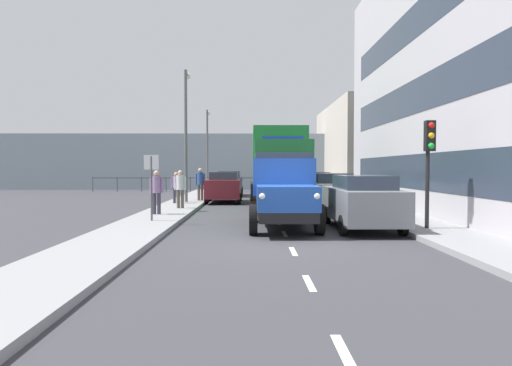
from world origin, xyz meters
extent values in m
plane|color=#38383D|center=(0.00, -8.37, 0.00)|extent=(80.00, 80.00, 0.00)
cube|color=gray|center=(-4.51, -8.37, 0.07)|extent=(2.07, 35.49, 0.15)
cube|color=gray|center=(4.51, -8.37, 0.07)|extent=(2.07, 35.49, 0.15)
cube|color=silver|center=(0.00, 7.37, 0.00)|extent=(0.12, 1.10, 0.01)
cube|color=silver|center=(0.00, 4.41, 0.00)|extent=(0.12, 1.10, 0.01)
cube|color=silver|center=(0.00, 1.47, 0.00)|extent=(0.12, 1.10, 0.01)
cube|color=silver|center=(0.00, -1.40, 0.00)|extent=(0.12, 1.10, 0.01)
cube|color=silver|center=(0.00, -4.10, 0.00)|extent=(0.12, 1.10, 0.01)
cube|color=silver|center=(0.00, -6.47, 0.00)|extent=(0.12, 1.10, 0.01)
cube|color=silver|center=(0.00, -9.32, 0.00)|extent=(0.12, 1.10, 0.01)
cube|color=silver|center=(0.00, -12.30, 0.00)|extent=(0.12, 1.10, 0.01)
cube|color=silver|center=(0.00, -15.11, 0.00)|extent=(0.12, 1.10, 0.01)
cube|color=silver|center=(0.00, -17.34, 0.00)|extent=(0.12, 1.10, 0.01)
cube|color=silver|center=(0.00, -20.14, 0.00)|extent=(0.12, 1.10, 0.01)
cube|color=silver|center=(0.00, -23.06, 0.00)|extent=(0.12, 1.10, 0.01)
cube|color=#2D3847|center=(-5.58, -4.76, 1.80)|extent=(0.08, 20.86, 1.40)
cube|color=#2D3847|center=(-5.58, -4.76, 4.80)|extent=(0.08, 20.86, 1.40)
cube|color=#2D3847|center=(-5.58, -4.76, 7.80)|extent=(0.08, 20.86, 1.40)
cube|color=beige|center=(-9.38, -26.31, 3.57)|extent=(7.66, 14.71, 7.15)
cube|color=#84939E|center=(0.00, -29.11, 2.50)|extent=(80.00, 0.80, 5.00)
cylinder|color=#4C5156|center=(-14.00, -25.51, 0.60)|extent=(0.08, 0.08, 1.20)
cylinder|color=#4C5156|center=(-12.00, -25.51, 0.60)|extent=(0.08, 0.08, 1.20)
cylinder|color=#4C5156|center=(-10.00, -25.51, 0.60)|extent=(0.08, 0.08, 1.20)
cylinder|color=#4C5156|center=(-8.00, -25.51, 0.60)|extent=(0.08, 0.08, 1.20)
cylinder|color=#4C5156|center=(-6.00, -25.51, 0.60)|extent=(0.08, 0.08, 1.20)
cylinder|color=#4C5156|center=(-4.00, -25.51, 0.60)|extent=(0.08, 0.08, 1.20)
cylinder|color=#4C5156|center=(-2.00, -25.51, 0.60)|extent=(0.08, 0.08, 1.20)
cylinder|color=#4C5156|center=(0.00, -25.51, 0.60)|extent=(0.08, 0.08, 1.20)
cylinder|color=#4C5156|center=(2.00, -25.51, 0.60)|extent=(0.08, 0.08, 1.20)
cylinder|color=#4C5156|center=(4.00, -25.51, 0.60)|extent=(0.08, 0.08, 1.20)
cylinder|color=#4C5156|center=(6.00, -25.51, 0.60)|extent=(0.08, 0.08, 1.20)
cylinder|color=#4C5156|center=(8.00, -25.51, 0.60)|extent=(0.08, 0.08, 1.20)
cylinder|color=#4C5156|center=(10.00, -25.51, 0.60)|extent=(0.08, 0.08, 1.20)
cylinder|color=#4C5156|center=(12.00, -25.51, 0.60)|extent=(0.08, 0.08, 1.20)
cylinder|color=#4C5156|center=(14.00, -25.51, 0.60)|extent=(0.08, 0.08, 1.20)
cube|color=#4C5156|center=(0.00, -25.51, 1.12)|extent=(28.00, 0.08, 0.08)
cube|color=black|center=(-0.04, -2.86, 0.60)|extent=(1.64, 5.60, 0.30)
cube|color=#1E479E|center=(-0.04, -1.01, 1.10)|extent=(1.72, 1.90, 0.70)
cube|color=silver|center=(-0.04, -0.11, 1.07)|extent=(1.16, 0.08, 0.56)
sphere|color=white|center=(-0.77, -0.11, 1.20)|extent=(0.20, 0.20, 0.20)
sphere|color=white|center=(0.70, -0.11, 1.20)|extent=(0.20, 0.20, 0.20)
cube|color=#1E479E|center=(-0.04, -2.52, 1.67)|extent=(1.93, 1.34, 1.15)
cube|color=#2D3847|center=(-0.04, -2.52, 2.15)|extent=(1.78, 1.23, 0.56)
cube|color=#2D2319|center=(-0.04, -4.20, 0.83)|extent=(2.10, 2.80, 0.16)
cube|color=black|center=(-1.05, -4.20, 1.15)|extent=(0.08, 2.80, 0.56)
cube|color=black|center=(0.97, -4.20, 1.15)|extent=(0.08, 2.80, 0.56)
cylinder|color=black|center=(-1.01, -1.18, 0.45)|extent=(0.24, 0.90, 0.90)
cylinder|color=black|center=(0.93, -1.18, 0.45)|extent=(0.24, 0.90, 0.90)
cylinder|color=black|center=(-1.01, -4.40, 0.45)|extent=(0.24, 0.90, 0.90)
cylinder|color=black|center=(0.93, -4.40, 0.45)|extent=(0.24, 0.90, 0.90)
cube|color=#1E7033|center=(-0.36, -7.39, 1.82)|extent=(2.40, 2.21, 2.60)
cube|color=#2D3847|center=(-0.36, -7.39, 2.39)|extent=(2.20, 2.04, 0.80)
cube|color=#1933B2|center=(-0.36, -7.39, 3.22)|extent=(1.75, 0.20, 0.16)
cube|color=#1E7033|center=(-0.36, -11.39, 2.37)|extent=(2.50, 5.95, 3.00)
cube|color=black|center=(-0.36, -10.45, 0.70)|extent=(2.00, 8.07, 0.36)
cylinder|color=black|center=(-1.51, -7.48, 0.52)|extent=(0.28, 1.04, 1.04)
cylinder|color=black|center=(0.79, -7.48, 0.52)|extent=(0.28, 1.04, 1.04)
cylinder|color=black|center=(-1.51, -11.09, 0.52)|extent=(0.28, 1.04, 1.04)
cylinder|color=black|center=(0.79, -11.09, 0.52)|extent=(0.28, 1.04, 1.04)
cylinder|color=black|center=(-1.51, -13.22, 0.52)|extent=(0.28, 1.04, 1.04)
cylinder|color=black|center=(0.79, -13.22, 0.52)|extent=(0.28, 1.04, 1.04)
cube|color=slate|center=(-2.52, -2.38, 0.80)|extent=(1.83, 4.51, 1.00)
cube|color=#2D3847|center=(-2.52, -2.18, 1.51)|extent=(1.50, 2.48, 0.42)
cylinder|color=black|center=(-1.66, -3.78, 0.30)|extent=(0.18, 0.60, 0.60)
cylinder|color=black|center=(-3.39, -3.78, 0.30)|extent=(0.18, 0.60, 0.60)
cylinder|color=black|center=(-1.66, -0.99, 0.30)|extent=(0.18, 0.60, 0.60)
cylinder|color=black|center=(-3.39, -0.99, 0.30)|extent=(0.18, 0.60, 0.60)
cube|color=#B7BABF|center=(-2.52, -8.33, 0.80)|extent=(1.84, 4.52, 1.00)
cube|color=#2D3847|center=(-2.52, -8.13, 1.51)|extent=(1.51, 2.49, 0.42)
cylinder|color=black|center=(-1.65, -9.73, 0.30)|extent=(0.18, 0.60, 0.60)
cylinder|color=black|center=(-3.40, -9.73, 0.30)|extent=(0.18, 0.60, 0.60)
cylinder|color=black|center=(-1.65, -6.93, 0.30)|extent=(0.18, 0.60, 0.60)
cylinder|color=black|center=(-3.40, -6.93, 0.30)|extent=(0.18, 0.60, 0.60)
cube|color=#1E6670|center=(-2.52, -13.78, 0.80)|extent=(1.74, 4.58, 1.00)
cube|color=#2D3847|center=(-2.52, -13.58, 1.51)|extent=(1.43, 2.52, 0.42)
cylinder|color=black|center=(-1.70, -15.20, 0.30)|extent=(0.18, 0.60, 0.60)
cylinder|color=black|center=(-3.35, -15.20, 0.30)|extent=(0.18, 0.60, 0.60)
cylinder|color=black|center=(-1.70, -12.36, 0.30)|extent=(0.18, 0.60, 0.60)
cylinder|color=black|center=(-3.35, -12.36, 0.30)|extent=(0.18, 0.60, 0.60)
cube|color=black|center=(-2.52, -19.23, 0.80)|extent=(1.81, 3.82, 1.00)
cube|color=#2D3847|center=(-2.52, -19.03, 1.51)|extent=(1.48, 2.10, 0.42)
cylinder|color=black|center=(-1.66, -20.41, 0.30)|extent=(0.18, 0.60, 0.60)
cylinder|color=black|center=(-3.38, -20.41, 0.30)|extent=(0.18, 0.60, 0.60)
cylinder|color=black|center=(-1.66, -18.05, 0.30)|extent=(0.18, 0.60, 0.60)
cylinder|color=black|center=(-3.38, -18.05, 0.30)|extent=(0.18, 0.60, 0.60)
cube|color=maroon|center=(2.52, -13.67, 0.80)|extent=(1.86, 4.18, 1.00)
cube|color=#2D3847|center=(2.52, -13.87, 1.51)|extent=(1.52, 2.30, 0.42)
cylinder|color=black|center=(1.64, -12.38, 0.30)|extent=(0.18, 0.60, 0.60)
cylinder|color=black|center=(3.41, -12.38, 0.30)|extent=(0.18, 0.60, 0.60)
cylinder|color=black|center=(1.64, -14.97, 0.30)|extent=(0.18, 0.60, 0.60)
cylinder|color=black|center=(3.41, -14.97, 0.30)|extent=(0.18, 0.60, 0.60)
cube|color=navy|center=(2.52, -19.66, 0.80)|extent=(1.76, 3.97, 1.00)
cube|color=#2D3847|center=(2.52, -19.86, 1.51)|extent=(1.45, 2.18, 0.42)
cylinder|color=black|center=(1.69, -18.43, 0.30)|extent=(0.18, 0.60, 0.60)
cylinder|color=black|center=(3.36, -18.43, 0.30)|extent=(0.18, 0.60, 0.60)
cylinder|color=black|center=(1.69, -20.89, 0.30)|extent=(0.18, 0.60, 0.60)
cylinder|color=black|center=(3.36, -20.89, 0.30)|extent=(0.18, 0.60, 0.60)
cylinder|color=#383342|center=(4.58, -5.70, 0.56)|extent=(0.14, 0.14, 0.83)
cylinder|color=#383342|center=(4.76, -5.70, 0.56)|extent=(0.14, 0.14, 0.83)
cylinder|color=gray|center=(4.67, -5.70, 1.30)|extent=(0.34, 0.34, 0.65)
cylinder|color=gray|center=(4.45, -5.70, 1.27)|extent=(0.09, 0.09, 0.60)
cylinder|color=gray|center=(4.89, -5.70, 1.27)|extent=(0.09, 0.09, 0.60)
sphere|color=tan|center=(4.67, -5.70, 1.74)|extent=(0.22, 0.22, 0.22)
cylinder|color=#4C473D|center=(4.08, -8.40, 0.56)|extent=(0.14, 0.14, 0.82)
cylinder|color=#4C473D|center=(4.26, -8.40, 0.56)|extent=(0.14, 0.14, 0.82)
cylinder|color=silver|center=(4.17, -8.40, 1.30)|extent=(0.34, 0.34, 0.65)
cylinder|color=silver|center=(3.95, -8.40, 1.26)|extent=(0.09, 0.09, 0.60)
cylinder|color=silver|center=(4.39, -8.40, 1.26)|extent=(0.09, 0.09, 0.60)
sphere|color=tan|center=(4.17, -8.40, 1.73)|extent=(0.22, 0.22, 0.22)
cylinder|color=#383342|center=(4.74, -11.28, 0.53)|extent=(0.14, 0.14, 0.77)
cylinder|color=#383342|center=(4.92, -11.28, 0.53)|extent=(0.14, 0.14, 0.77)
cylinder|color=gray|center=(4.83, -11.28, 1.22)|extent=(0.34, 0.34, 0.61)
cylinder|color=gray|center=(4.61, -11.28, 1.19)|extent=(0.09, 0.09, 0.56)
cylinder|color=gray|center=(5.05, -11.28, 1.19)|extent=(0.09, 0.09, 0.56)
sphere|color=tan|center=(4.83, -11.28, 1.63)|extent=(0.21, 0.21, 0.21)
cylinder|color=#4C473D|center=(3.72, -13.19, 0.58)|extent=(0.14, 0.14, 0.87)
cylinder|color=#4C473D|center=(3.90, -13.19, 0.58)|extent=(0.14, 0.14, 0.87)
cylinder|color=#2D4C8C|center=(3.81, -13.19, 1.36)|extent=(0.34, 0.34, 0.68)
cylinder|color=#2D4C8C|center=(3.59, -13.19, 1.32)|extent=(0.09, 0.09, 0.63)
cylinder|color=#2D4C8C|center=(4.03, -13.19, 1.32)|extent=(0.09, 0.09, 0.63)
sphere|color=tan|center=(3.81, -13.19, 1.82)|extent=(0.23, 0.23, 0.23)
cylinder|color=black|center=(-4.28, -1.50, 1.75)|extent=(0.12, 0.12, 3.20)
cube|color=black|center=(-4.28, -1.36, 2.90)|extent=(0.28, 0.24, 0.90)
sphere|color=red|center=(-4.28, -1.24, 3.20)|extent=(0.18, 0.18, 0.18)
sphere|color=orange|center=(-4.28, -1.24, 2.90)|extent=(0.18, 0.18, 0.18)
sphere|color=green|center=(-4.28, -1.24, 2.60)|extent=(0.18, 0.18, 0.18)
cylinder|color=#59595B|center=(4.44, -12.13, 3.63)|extent=(0.16, 0.16, 6.96)
cylinder|color=#59595B|center=(4.44, -12.58, 7.01)|extent=(0.10, 0.90, 0.10)
sphere|color=silver|center=(4.44, -13.03, 6.96)|extent=(0.32, 0.32, 0.32)
cylinder|color=#59595B|center=(4.51, -24.60, 3.36)|extent=(0.16, 0.16, 6.42)
cylinder|color=#59595B|center=(4.51, -25.05, 6.47)|extent=(0.10, 0.90, 0.10)
sphere|color=silver|center=(4.51, -25.50, 6.42)|extent=(0.32, 0.32, 0.32)
cylinder|color=#4C4C4C|center=(4.40, -3.56, 1.25)|extent=(0.07, 0.07, 2.20)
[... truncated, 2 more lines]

